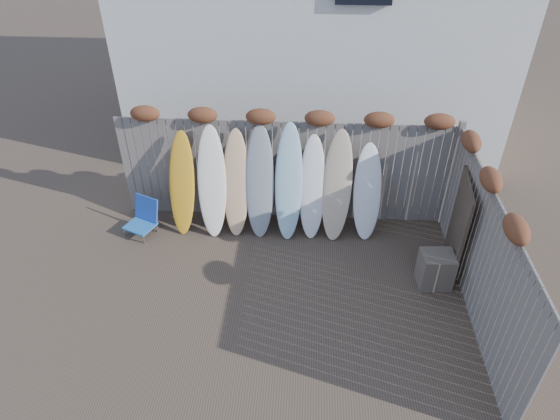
# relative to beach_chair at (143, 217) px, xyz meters

# --- Properties ---
(ground) EXTENTS (80.00, 80.00, 0.00)m
(ground) POSITION_rel_beach_chair_xyz_m (2.55, -1.76, -0.31)
(ground) COLOR #493A2D
(back_fence) EXTENTS (6.05, 0.28, 2.24)m
(back_fence) POSITION_rel_beach_chair_xyz_m (2.61, 0.63, 0.88)
(back_fence) COLOR slate
(back_fence) RESTS_ON ground
(right_fence) EXTENTS (0.28, 4.40, 2.24)m
(right_fence) POSITION_rel_beach_chair_xyz_m (5.55, -1.51, 0.84)
(right_fence) COLOR slate
(right_fence) RESTS_ON ground
(beach_chair) EXTENTS (0.67, 0.68, 0.66)m
(beach_chair) POSITION_rel_beach_chair_xyz_m (0.00, 0.00, 0.00)
(beach_chair) COLOR #2366B1
(beach_chair) RESTS_ON ground
(wooden_crate) EXTENTS (0.55, 0.47, 0.61)m
(wooden_crate) POSITION_rel_beach_chair_xyz_m (5.10, -1.07, -0.00)
(wooden_crate) COLOR brown
(wooden_crate) RESTS_ON ground
(lattice_panel) EXTENTS (0.19, 1.12, 1.68)m
(lattice_panel) POSITION_rel_beach_chair_xyz_m (5.45, -0.64, 0.53)
(lattice_panel) COLOR #31241D
(lattice_panel) RESTS_ON ground
(surfboard_0) EXTENTS (0.52, 0.70, 1.86)m
(surfboard_0) POSITION_rel_beach_chair_xyz_m (0.75, 0.21, 0.62)
(surfboard_0) COLOR orange
(surfboard_0) RESTS_ON ground
(surfboard_1) EXTENTS (0.55, 0.73, 1.98)m
(surfboard_1) POSITION_rel_beach_chair_xyz_m (1.29, 0.20, 0.68)
(surfboard_1) COLOR white
(surfboard_1) RESTS_ON ground
(surfboard_2) EXTENTS (0.48, 0.68, 1.91)m
(surfboard_2) POSITION_rel_beach_chair_xyz_m (1.72, 0.24, 0.65)
(surfboard_2) COLOR #E7AF7D
(surfboard_2) RESTS_ON ground
(surfboard_3) EXTENTS (0.52, 0.72, 1.99)m
(surfboard_3) POSITION_rel_beach_chair_xyz_m (2.14, 0.24, 0.69)
(surfboard_3) COLOR gray
(surfboard_3) RESTS_ON ground
(surfboard_4) EXTENTS (0.49, 0.73, 2.06)m
(surfboard_4) POSITION_rel_beach_chair_xyz_m (2.66, 0.22, 0.72)
(surfboard_4) COLOR #A2CBDA
(surfboard_4) RESTS_ON ground
(surfboard_5) EXTENTS (0.47, 0.67, 1.85)m
(surfboard_5) POSITION_rel_beach_chair_xyz_m (3.08, 0.24, 0.62)
(surfboard_5) COLOR white
(surfboard_5) RESTS_ON ground
(surfboard_6) EXTENTS (0.58, 0.75, 1.96)m
(surfboard_6) POSITION_rel_beach_chair_xyz_m (3.51, 0.22, 0.67)
(surfboard_6) COLOR #CFB393
(surfboard_6) RESTS_ON ground
(surfboard_7) EXTENTS (0.53, 0.65, 1.73)m
(surfboard_7) POSITION_rel_beach_chair_xyz_m (4.05, 0.24, 0.56)
(surfboard_7) COLOR white
(surfboard_7) RESTS_ON ground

